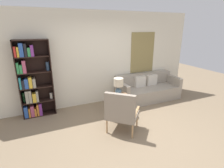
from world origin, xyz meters
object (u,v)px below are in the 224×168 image
armchair (121,111)px  couch (147,90)px  bookshelf (32,82)px  table_lamp (118,85)px  side_table (118,97)px

armchair → couch: bearing=40.1°
bookshelf → couch: size_ratio=0.97×
bookshelf → couch: (3.36, -0.25, -0.63)m
couch → table_lamp: size_ratio=4.58×
bookshelf → armchair: (1.71, -1.64, -0.41)m
armchair → table_lamp: (0.35, 0.87, 0.28)m
table_lamp → side_table: bearing=-115.7°
side_table → armchair: bearing=-111.9°
bookshelf → table_lamp: bookshelf is taller
bookshelf → couch: bookshelf is taller
bookshelf → table_lamp: bearing=-20.6°
side_table → bookshelf: bearing=158.7°
table_lamp → bookshelf: bearing=159.4°
side_table → couch: bearing=22.7°
armchair → side_table: bearing=68.1°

